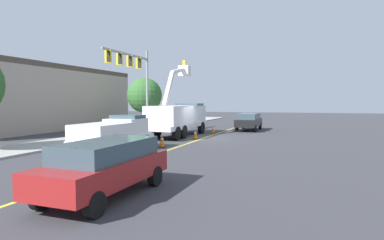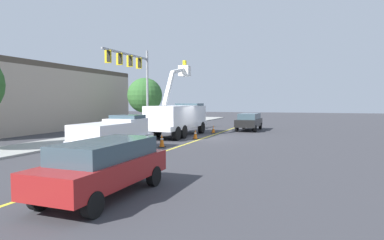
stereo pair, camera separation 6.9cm
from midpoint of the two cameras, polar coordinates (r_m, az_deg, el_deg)
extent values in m
plane|color=#38383D|center=(25.39, 2.11, -3.19)|extent=(120.00, 120.00, 0.00)
cube|color=#9E9E99|center=(29.03, -13.47, -2.34)|extent=(60.09, 8.65, 0.12)
cube|color=yellow|center=(25.39, 2.11, -3.18)|extent=(49.84, 4.38, 0.01)
cube|color=white|center=(26.68, -2.70, -0.93)|extent=(8.38, 3.18, 0.36)
cube|color=white|center=(29.06, -0.66, 0.95)|extent=(2.81, 2.56, 1.60)
cube|color=#384C56|center=(29.23, -0.52, 2.33)|extent=(1.97, 2.24, 0.64)
cube|color=white|center=(25.74, -3.57, 0.52)|extent=(5.44, 2.93, 1.80)
cube|color=white|center=(25.09, -4.25, 5.60)|extent=(1.82, 0.42, 2.76)
cube|color=white|center=(27.11, -2.42, 8.71)|extent=(2.67, 0.48, 0.75)
cube|color=white|center=(28.32, -1.40, 8.66)|extent=(0.90, 0.90, 0.90)
cube|color=yellow|center=(28.38, -1.40, 9.86)|extent=(0.36, 0.24, 0.60)
cylinder|color=black|center=(29.78, -2.51, -1.22)|extent=(1.06, 0.43, 1.04)
cylinder|color=black|center=(28.98, 1.59, -1.34)|extent=(1.06, 0.43, 1.04)
cylinder|color=black|center=(25.85, -6.28, -1.93)|extent=(1.06, 0.43, 1.04)
cylinder|color=black|center=(24.92, -1.66, -2.11)|extent=(1.06, 0.43, 1.04)
cylinder|color=black|center=(24.70, -7.65, -2.19)|extent=(1.06, 0.43, 1.04)
cylinder|color=black|center=(23.72, -2.85, -2.39)|extent=(1.06, 0.43, 1.04)
cube|color=white|center=(18.76, -13.67, -3.30)|extent=(5.76, 2.57, 0.30)
cube|color=white|center=(19.74, -11.68, -1.35)|extent=(2.17, 2.10, 1.10)
cube|color=#384C56|center=(19.87, -11.39, 0.08)|extent=(1.49, 1.87, 0.56)
cube|color=white|center=(17.90, -15.50, -2.36)|extent=(3.53, 2.38, 1.10)
cylinder|color=black|center=(20.85, -12.95, -3.54)|extent=(0.86, 0.37, 0.84)
cylinder|color=black|center=(19.87, -8.39, -3.83)|extent=(0.86, 0.37, 0.84)
cylinder|color=black|center=(17.91, -19.51, -4.78)|extent=(0.86, 0.37, 0.84)
cylinder|color=black|center=(16.77, -14.53, -5.24)|extent=(0.86, 0.37, 0.84)
cube|color=black|center=(32.23, 9.97, -0.43)|extent=(4.94, 2.30, 0.70)
cube|color=#384C56|center=(32.35, 10.03, 0.64)|extent=(3.58, 1.96, 0.60)
cylinder|color=black|center=(30.52, 10.98, -1.50)|extent=(0.70, 0.30, 0.68)
cylinder|color=black|center=(30.84, 7.84, -1.42)|extent=(0.70, 0.30, 0.68)
cylinder|color=black|center=(33.73, 11.90, -1.05)|extent=(0.70, 0.30, 0.68)
cylinder|color=black|center=(34.03, 9.05, -0.99)|extent=(0.70, 0.30, 0.68)
cube|color=maroon|center=(10.22, -15.34, -8.65)|extent=(4.94, 2.30, 0.70)
cube|color=#384C56|center=(10.24, -14.90, -5.21)|extent=(3.58, 1.96, 0.60)
cylinder|color=black|center=(8.57, -17.11, -14.14)|extent=(0.70, 0.30, 0.68)
cylinder|color=black|center=(9.68, -25.34, -12.28)|extent=(0.70, 0.30, 0.68)
cylinder|color=black|center=(11.24, -6.75, -9.81)|extent=(0.70, 0.30, 0.68)
cylinder|color=black|center=(12.10, -14.05, -8.93)|extent=(0.70, 0.30, 0.68)
cube|color=black|center=(15.25, -15.15, -7.62)|extent=(0.40, 0.40, 0.04)
cone|color=orange|center=(15.18, -15.18, -6.11)|extent=(0.32, 0.32, 0.78)
cylinder|color=white|center=(15.17, -15.18, -5.81)|extent=(0.20, 0.20, 0.08)
cube|color=black|center=(20.41, -5.40, -4.75)|extent=(0.40, 0.40, 0.04)
cone|color=orange|center=(20.36, -5.41, -3.56)|extent=(0.32, 0.32, 0.81)
cylinder|color=white|center=(20.35, -5.41, -3.34)|extent=(0.20, 0.20, 0.08)
cube|color=black|center=(24.60, 0.51, -3.35)|extent=(0.40, 0.40, 0.04)
cone|color=orange|center=(24.56, 0.51, -2.49)|extent=(0.32, 0.32, 0.70)
cylinder|color=white|center=(24.55, 0.51, -2.33)|extent=(0.20, 0.20, 0.08)
cube|color=black|center=(29.24, 3.71, -2.29)|extent=(0.40, 0.40, 0.04)
cone|color=orange|center=(29.21, 3.72, -1.58)|extent=(0.32, 0.32, 0.68)
cylinder|color=white|center=(29.20, 3.72, -1.45)|extent=(0.20, 0.20, 0.08)
cylinder|color=gray|center=(31.83, -7.99, 5.11)|extent=(0.22, 0.22, 7.77)
cube|color=gray|center=(29.00, -11.49, 11.33)|extent=(7.16, 0.76, 0.16)
cube|color=gold|center=(30.63, -9.47, 9.89)|extent=(0.17, 0.57, 1.00)
cube|color=black|center=(30.58, -9.31, 9.90)|extent=(0.23, 0.34, 0.84)
cube|color=gold|center=(29.26, -11.06, 10.18)|extent=(0.17, 0.57, 1.00)
cube|color=black|center=(29.21, -10.89, 10.19)|extent=(0.23, 0.34, 0.84)
cube|color=gold|center=(27.93, -12.80, 10.49)|extent=(0.17, 0.57, 1.00)
cube|color=black|center=(27.87, -12.62, 10.51)|extent=(0.23, 0.34, 0.84)
cube|color=gold|center=(26.62, -14.72, 10.82)|extent=(0.17, 0.57, 1.00)
cube|color=black|center=(26.56, -14.54, 10.84)|extent=(0.23, 0.34, 0.84)
cube|color=#A89989|center=(36.15, -24.90, 3.17)|extent=(22.27, 8.27, 5.94)
cube|color=#4C4238|center=(36.30, -25.02, 8.26)|extent=(22.27, 8.27, 0.50)
cylinder|color=brown|center=(36.66, -8.41, 0.49)|extent=(0.32, 0.32, 2.17)
sphere|color=#33662D|center=(36.62, -8.44, 4.33)|extent=(3.92, 3.92, 3.92)
camera|label=1|loc=(0.03, -90.08, 0.00)|focal=30.16mm
camera|label=2|loc=(0.03, 89.92, 0.00)|focal=30.16mm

